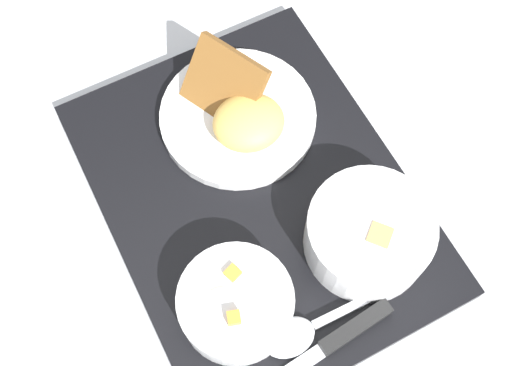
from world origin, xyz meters
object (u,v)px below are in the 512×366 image
Objects in this scene: plate_main at (239,115)px; spoon at (306,329)px; knife at (342,336)px; bowl_salad at (235,303)px; bowl_soup at (369,233)px.

plate_main is 1.09× the size of spoon.
knife is (-0.27, -0.01, -0.01)m from plate_main.
bowl_salad is 0.70× the size of spoon.
spoon is at bearing -44.39° from knife.
bowl_salad is 0.64× the size of plate_main.
bowl_salad is 0.22m from plate_main.
bowl_salad is 0.15m from bowl_soup.
bowl_soup is 0.79× the size of spoon.
plate_main is (0.19, 0.07, -0.02)m from bowl_soup.
bowl_soup is 0.11m from knife.
bowl_salad is at bearing -42.60° from spoon.
bowl_soup is 0.72× the size of plate_main.
bowl_soup reaches higher than knife.
bowl_salad is 0.64× the size of knife.
bowl_soup is at bearing -158.76° from plate_main.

